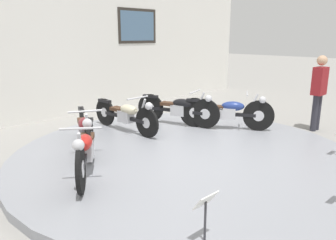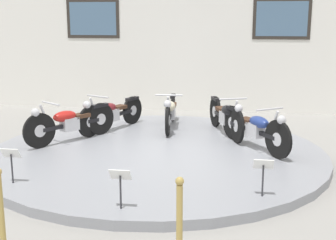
{
  "view_description": "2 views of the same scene",
  "coord_description": "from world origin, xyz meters",
  "views": [
    {
      "loc": [
        -3.91,
        -3.7,
        2.07
      ],
      "look_at": [
        -0.04,
        0.36,
        0.63
      ],
      "focal_mm": 35.0,
      "sensor_mm": 36.0,
      "label": 1
    },
    {
      "loc": [
        1.34,
        -7.76,
        2.43
      ],
      "look_at": [
        0.14,
        0.44,
        0.58
      ],
      "focal_mm": 50.0,
      "sensor_mm": 36.0,
      "label": 2
    }
  ],
  "objects": [
    {
      "name": "info_placard_front_left",
      "position": [
        -1.72,
        -1.92,
        0.5
      ],
      "size": [
        0.26,
        0.11,
        0.51
      ],
      "color": "#333338",
      "rests_on": "display_platform"
    },
    {
      "name": "motorcycle_blue",
      "position": [
        1.7,
        0.34,
        0.52
      ],
      "size": [
        1.15,
        1.69,
        0.8
      ],
      "color": "black",
      "rests_on": "display_platform"
    },
    {
      "name": "stanchion_post_left_of_entry",
      "position": [
        -0.87,
        -3.83,
        0.34
      ],
      "size": [
        0.28,
        0.28,
        1.02
      ],
      "color": "tan",
      "rests_on": "ground_plane"
    },
    {
      "name": "info_placard_front_right",
      "position": [
        1.72,
        -1.92,
        0.5
      ],
      "size": [
        0.26,
        0.11,
        0.51
      ],
      "color": "#333338",
      "rests_on": "display_platform"
    },
    {
      "name": "ground_plane",
      "position": [
        0.0,
        0.0,
        0.0
      ],
      "size": [
        60.0,
        60.0,
        0.0
      ],
      "primitive_type": "plane",
      "color": "gray"
    },
    {
      "name": "motorcycle_red",
      "position": [
        -1.7,
        0.34,
        0.52
      ],
      "size": [
        1.2,
        1.64,
        0.79
      ],
      "color": "black",
      "rests_on": "display_platform"
    },
    {
      "name": "info_placard_front_centre",
      "position": [
        0.0,
        -2.58,
        0.5
      ],
      "size": [
        0.26,
        0.11,
        0.51
      ],
      "color": "#333338",
      "rests_on": "display_platform"
    },
    {
      "name": "display_platform",
      "position": [
        0.0,
        0.0,
        0.07
      ],
      "size": [
        5.86,
        5.86,
        0.14
      ],
      "primitive_type": "cylinder",
      "color": "gray",
      "rests_on": "ground_plane"
    },
    {
      "name": "motorcycle_maroon",
      "position": [
        -1.17,
        1.29,
        0.51
      ],
      "size": [
        0.88,
        1.79,
        0.78
      ],
      "color": "black",
      "rests_on": "display_platform"
    },
    {
      "name": "motorcycle_black",
      "position": [
        1.17,
        1.29,
        0.52
      ],
      "size": [
        0.77,
        1.89,
        0.8
      ],
      "color": "black",
      "rests_on": "display_platform"
    },
    {
      "name": "back_wall",
      "position": [
        0.0,
        4.35,
        2.15
      ],
      "size": [
        14.0,
        0.22,
        4.3
      ],
      "color": "white",
      "rests_on": "ground_plane"
    },
    {
      "name": "motorcycle_cream",
      "position": [
        0.0,
        1.68,
        0.51
      ],
      "size": [
        0.54,
        1.95,
        0.78
      ],
      "color": "black",
      "rests_on": "display_platform"
    }
  ]
}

